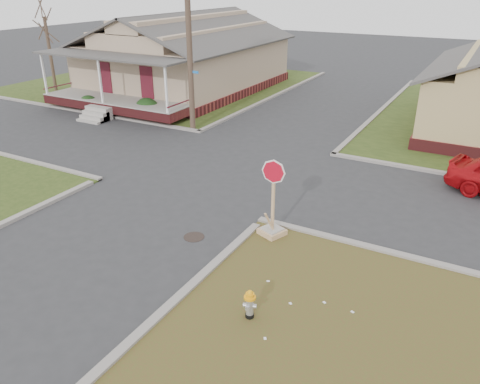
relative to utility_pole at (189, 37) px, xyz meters
The scene contains 11 objects.
ground 10.89m from the utility_pole, 64.74° to the right, with size 120.00×120.00×0.00m, color #2D2D30.
verge_far_left 13.48m from the utility_pole, 134.04° to the left, with size 19.00×19.00×0.05m, color #2D3E16.
curbs 7.39m from the utility_pole, 42.88° to the right, with size 80.00×40.00×0.12m, color gray, non-canonical shape.
manhole 12.29m from the utility_pole, 55.75° to the right, with size 0.64×0.64×0.01m, color black.
corner_house 9.99m from the utility_pole, 126.69° to the left, with size 10.10×15.50×5.30m.
utility_pole is the anchor object (origin of this frame).
tree_far_left 14.31m from the utility_pole, 167.34° to the left, with size 0.22×0.22×4.90m, color #412F25.
fire_hydrant 15.92m from the utility_pole, 50.98° to the right, with size 0.28×0.28×0.75m.
stop_sign 12.44m from the utility_pole, 43.96° to the right, with size 0.70×0.68×2.46m.
hedge_left 8.46m from the utility_pole, behind, with size 1.30×1.06×0.99m, color #1A3915.
hedge_right 5.41m from the utility_pole, 169.96° to the left, with size 1.43×1.17×1.09m, color #1A3915.
Camera 1 is at (9.47, -10.76, 7.23)m, focal length 35.00 mm.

